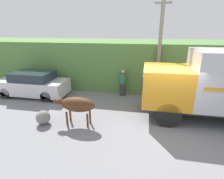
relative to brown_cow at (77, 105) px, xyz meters
The scene contains 8 objects.
ground_plane 4.06m from the brown_cow, 12.15° to the left, with size 60.00×60.00×0.00m, color gray.
hillside_embankment 8.12m from the brown_cow, 61.50° to the left, with size 32.00×5.70×3.21m.
building_backdrop 6.49m from the brown_cow, 118.59° to the left, with size 5.72×2.70×2.70m.
brown_cow is the anchor object (origin of this frame).
parked_suv 4.95m from the brown_cow, 145.37° to the left, with size 4.36×1.79×1.56m.
pedestrian_on_hill 4.21m from the brown_cow, 69.00° to the left, with size 0.45×0.45×1.67m.
utility_pole 5.87m from the brown_cow, 48.82° to the left, with size 0.90×0.22×6.11m.
roadside_rock 1.67m from the brown_cow, 169.56° to the right, with size 0.62×0.62×0.62m.
Camera 1 is at (-1.03, -7.37, 4.06)m, focal length 28.00 mm.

